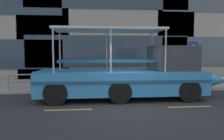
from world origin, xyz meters
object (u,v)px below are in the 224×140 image
(pedestrian_mid_left, at_px, (106,70))
(parking_sign, at_px, (193,56))
(pedestrian_near_bow, at_px, (160,69))
(duck_tour_boat, at_px, (132,76))

(pedestrian_mid_left, bearing_deg, parking_sign, -4.84)
(pedestrian_mid_left, bearing_deg, pedestrian_near_bow, 0.37)
(parking_sign, relative_size, duck_tour_boat, 0.27)
(duck_tour_boat, height_order, pedestrian_mid_left, duck_tour_boat)
(parking_sign, distance_m, duck_tour_boat, 5.15)
(pedestrian_mid_left, bearing_deg, duck_tour_boat, -72.10)
(parking_sign, xyz_separation_m, pedestrian_mid_left, (-5.29, 0.45, -0.86))
(duck_tour_boat, relative_size, pedestrian_mid_left, 6.25)
(duck_tour_boat, xyz_separation_m, pedestrian_mid_left, (-1.04, 3.21, 0.04))
(duck_tour_boat, height_order, pedestrian_near_bow, duck_tour_boat)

